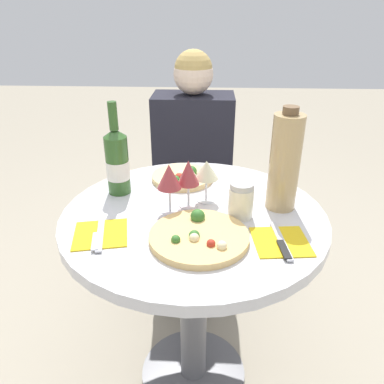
{
  "coord_description": "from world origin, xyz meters",
  "views": [
    {
      "loc": [
        0.05,
        -1.04,
        1.35
      ],
      "look_at": [
        -0.0,
        -0.06,
        0.86
      ],
      "focal_mm": 35.0,
      "sensor_mm": 36.0,
      "label": 1
    }
  ],
  "objects_px": {
    "dining_table": "(194,256)",
    "seated_diner": "(192,190)",
    "pizza_large": "(199,236)",
    "wine_bottle": "(117,161)",
    "chair_behind_diner": "(194,191)",
    "tall_carafe": "(285,162)"
  },
  "relations": [
    {
      "from": "dining_table",
      "to": "tall_carafe",
      "type": "bearing_deg",
      "value": 10.08
    },
    {
      "from": "pizza_large",
      "to": "dining_table",
      "type": "bearing_deg",
      "value": 97.93
    },
    {
      "from": "dining_table",
      "to": "seated_diner",
      "type": "relative_size",
      "value": 0.71
    },
    {
      "from": "chair_behind_diner",
      "to": "pizza_large",
      "type": "xyz_separation_m",
      "value": [
        0.06,
        -0.95,
        0.33
      ]
    },
    {
      "from": "chair_behind_diner",
      "to": "seated_diner",
      "type": "height_order",
      "value": "seated_diner"
    },
    {
      "from": "dining_table",
      "to": "pizza_large",
      "type": "distance_m",
      "value": 0.24
    },
    {
      "from": "chair_behind_diner",
      "to": "wine_bottle",
      "type": "xyz_separation_m",
      "value": [
        -0.23,
        -0.66,
        0.43
      ]
    },
    {
      "from": "chair_behind_diner",
      "to": "tall_carafe",
      "type": "bearing_deg",
      "value": 112.98
    },
    {
      "from": "tall_carafe",
      "to": "seated_diner",
      "type": "bearing_deg",
      "value": 117.9
    },
    {
      "from": "seated_diner",
      "to": "pizza_large",
      "type": "height_order",
      "value": "seated_diner"
    },
    {
      "from": "wine_bottle",
      "to": "tall_carafe",
      "type": "xyz_separation_m",
      "value": [
        0.54,
        -0.08,
        0.04
      ]
    },
    {
      "from": "dining_table",
      "to": "wine_bottle",
      "type": "relative_size",
      "value": 2.64
    },
    {
      "from": "pizza_large",
      "to": "tall_carafe",
      "type": "xyz_separation_m",
      "value": [
        0.26,
        0.21,
        0.14
      ]
    },
    {
      "from": "dining_table",
      "to": "chair_behind_diner",
      "type": "bearing_deg",
      "value": 92.52
    },
    {
      "from": "dining_table",
      "to": "seated_diner",
      "type": "distance_m",
      "value": 0.65
    },
    {
      "from": "tall_carafe",
      "to": "pizza_large",
      "type": "bearing_deg",
      "value": -141.25
    },
    {
      "from": "wine_bottle",
      "to": "tall_carafe",
      "type": "relative_size",
      "value": 0.97
    },
    {
      "from": "wine_bottle",
      "to": "dining_table",
      "type": "bearing_deg",
      "value": -26.14
    },
    {
      "from": "seated_diner",
      "to": "wine_bottle",
      "type": "xyz_separation_m",
      "value": [
        -0.23,
        -0.51,
        0.35
      ]
    },
    {
      "from": "seated_diner",
      "to": "wine_bottle",
      "type": "bearing_deg",
      "value": 65.68
    },
    {
      "from": "wine_bottle",
      "to": "seated_diner",
      "type": "bearing_deg",
      "value": 65.68
    },
    {
      "from": "pizza_large",
      "to": "tall_carafe",
      "type": "bearing_deg",
      "value": 38.75
    }
  ]
}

